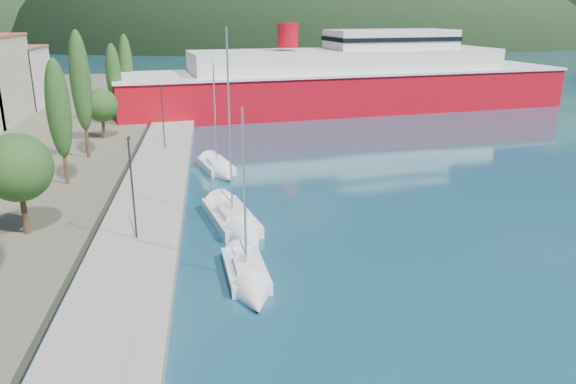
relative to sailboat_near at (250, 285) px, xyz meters
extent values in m
plane|color=navy|center=(2.67, 111.25, -0.28)|extent=(1400.00, 1400.00, 0.00)
cube|color=gray|center=(-6.33, 17.25, 0.12)|extent=(5.00, 88.00, 0.80)
cube|color=silver|center=(-29.33, 57.25, 4.42)|extent=(9.00, 10.00, 8.00)
cube|color=#9E5138|center=(-29.33, 57.25, 8.57)|extent=(9.20, 10.20, 0.30)
cylinder|color=#47301E|center=(-13.08, 7.82, 1.70)|extent=(0.36, 0.36, 2.55)
sphere|color=#25471C|center=(-13.08, 7.82, 4.60)|extent=(4.07, 4.07, 4.07)
cylinder|color=#47301E|center=(-13.08, 18.32, 1.49)|extent=(0.30, 0.30, 2.13)
ellipsoid|color=#25471C|center=(-13.08, 18.32, 6.34)|extent=(1.80, 1.80, 7.56)
cylinder|color=#47301E|center=(-13.08, 26.70, 1.68)|extent=(0.30, 0.30, 2.52)
ellipsoid|color=#25471C|center=(-13.08, 26.70, 7.40)|extent=(1.80, 1.80, 8.93)
cylinder|color=#47301E|center=(-13.08, 34.95, 1.50)|extent=(0.36, 0.36, 2.16)
sphere|color=#25471C|center=(-13.08, 34.95, 3.96)|extent=(3.45, 3.45, 3.45)
cylinder|color=#47301E|center=(-13.08, 44.40, 1.45)|extent=(0.30, 0.30, 2.05)
ellipsoid|color=#25471C|center=(-13.08, 44.40, 6.12)|extent=(1.80, 1.80, 7.28)
cylinder|color=#47301E|center=(-13.08, 55.37, 1.52)|extent=(0.30, 0.30, 2.19)
ellipsoid|color=#25471C|center=(-13.08, 55.37, 6.51)|extent=(1.80, 1.80, 7.78)
cylinder|color=#2D2D33|center=(-6.33, 5.98, 3.52)|extent=(0.12, 0.12, 6.00)
cube|color=#2D2D33|center=(-6.33, 6.23, 6.52)|extent=(0.15, 0.50, 0.12)
cylinder|color=#2D2D33|center=(-6.33, 29.32, 3.52)|extent=(0.12, 0.12, 6.00)
cube|color=#2D2D33|center=(-6.33, 29.57, 6.52)|extent=(0.15, 0.50, 0.12)
cube|color=silver|center=(-0.14, 1.70, -0.05)|extent=(2.49, 5.24, 0.81)
cube|color=silver|center=(-0.11, 1.36, 0.49)|extent=(1.41, 2.13, 0.32)
cylinder|color=silver|center=(-0.11, 1.36, 4.65)|extent=(0.12, 0.12, 8.59)
cone|color=silver|center=(0.13, -1.55, -0.05)|extent=(2.27, 2.53, 2.08)
cube|color=silver|center=(-0.61, 9.84, 0.00)|extent=(3.96, 7.34, 0.98)
cube|color=silver|center=(-0.51, 9.39, 0.65)|extent=(2.07, 3.04, 0.38)
cylinder|color=silver|center=(-0.51, 9.39, 6.49)|extent=(0.12, 0.12, 12.01)
cone|color=silver|center=(0.35, 5.49, 0.00)|extent=(3.15, 3.71, 2.51)
cube|color=silver|center=(-1.41, 23.35, -0.03)|extent=(3.50, 5.55, 0.88)
cube|color=silver|center=(-1.32, 23.02, 0.56)|extent=(1.84, 2.34, 0.34)
cylinder|color=silver|center=(-1.32, 23.02, 4.82)|extent=(0.12, 0.12, 8.82)
cone|color=silver|center=(-0.57, 20.17, -0.03)|extent=(2.80, 2.90, 2.26)
cube|color=#AC0815|center=(17.71, 53.46, 2.14)|extent=(65.02, 22.90, 6.15)
cube|color=silver|center=(17.71, 53.46, 5.22)|extent=(65.52, 23.36, 0.33)
cube|color=silver|center=(17.71, 53.46, 6.54)|extent=(45.15, 17.62, 3.30)
cube|color=silver|center=(24.22, 54.49, 9.50)|extent=(18.90, 10.84, 2.64)
cylinder|color=#AC0815|center=(9.02, 52.10, 10.27)|extent=(2.86, 2.86, 3.08)
camera|label=1|loc=(-1.58, -25.89, 13.41)|focal=35.00mm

